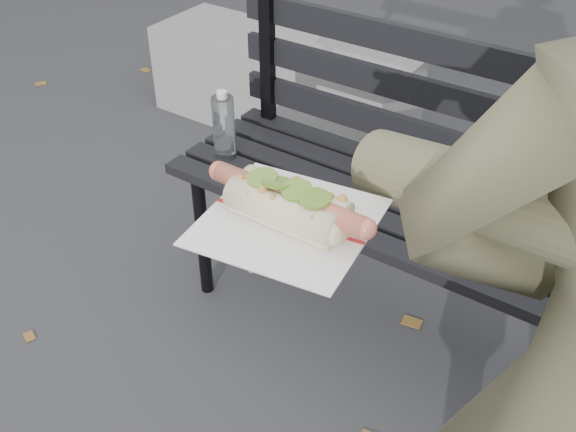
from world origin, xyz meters
name	(u,v)px	position (x,y,z in m)	size (l,w,h in m)	color
park_bench	(442,187)	(-0.07, 0.87, 0.52)	(1.50, 0.44, 0.88)	black
concrete_block	(282,85)	(-1.16, 1.69, 0.20)	(1.20, 0.40, 0.40)	slate
held_hotdog	(477,217)	(0.27, 0.01, 1.09)	(0.63, 0.32, 0.20)	brown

